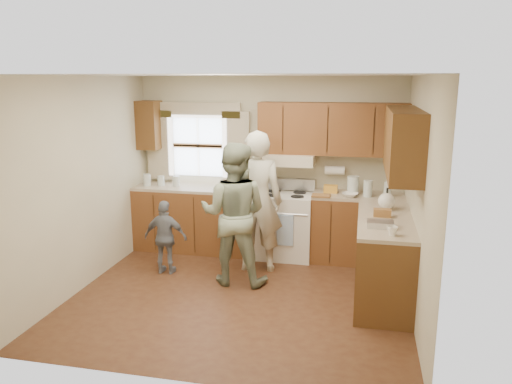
% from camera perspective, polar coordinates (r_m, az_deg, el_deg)
% --- Properties ---
extents(room, '(3.80, 3.80, 3.80)m').
position_cam_1_polar(room, '(5.53, -1.88, 0.15)').
color(room, '#422214').
rests_on(room, ground).
extents(kitchen_fixtures, '(3.80, 2.25, 2.15)m').
position_cam_1_polar(kitchen_fixtures, '(6.55, 5.64, -1.58)').
color(kitchen_fixtures, '#46270F').
rests_on(kitchen_fixtures, ground).
extents(stove, '(0.76, 0.67, 1.07)m').
position_cam_1_polar(stove, '(7.04, 3.37, -3.67)').
color(stove, silver).
rests_on(stove, ground).
extents(woman_left, '(0.72, 0.52, 1.84)m').
position_cam_1_polar(woman_left, '(6.41, 0.09, -1.11)').
color(woman_left, beige).
rests_on(woman_left, ground).
extents(woman_right, '(0.85, 0.67, 1.74)m').
position_cam_1_polar(woman_right, '(6.03, -2.55, -2.52)').
color(woman_right, '#223822').
rests_on(woman_right, ground).
extents(child, '(0.57, 0.24, 0.96)m').
position_cam_1_polar(child, '(6.51, -10.29, -5.13)').
color(child, slate).
rests_on(child, ground).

